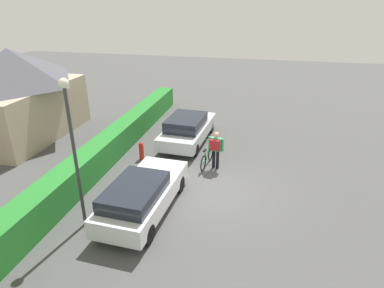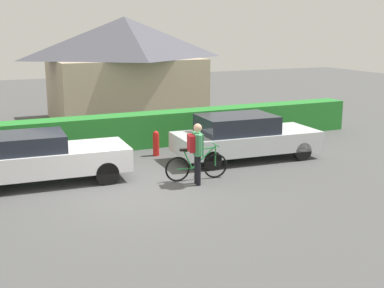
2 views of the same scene
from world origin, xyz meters
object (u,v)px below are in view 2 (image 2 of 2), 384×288
parked_car_far (244,136)px  bicycle (197,166)px  parked_car_near (38,157)px  person_rider (196,148)px  fire_hydrant (156,143)px

parked_car_far → bicycle: (-2.26, -1.41, -0.34)m
parked_car_near → bicycle: size_ratio=2.53×
parked_car_near → parked_car_far: 6.17m
person_rider → fire_hydrant: bearing=87.8°
parked_car_far → bicycle: parked_car_far is taller
parked_car_far → fire_hydrant: (-2.32, 1.53, -0.31)m
person_rider → fire_hydrant: (0.13, 3.33, -0.57)m
parked_car_near → person_rider: bearing=-25.8°
bicycle → parked_car_far: bearing=32.0°
parked_car_near → parked_car_far: bearing=-0.0°
parked_car_near → fire_hydrant: bearing=21.7°
parked_car_near → parked_car_far: size_ratio=0.97×
parked_car_near → fire_hydrant: 4.15m
bicycle → fire_hydrant: size_ratio=2.16×
parked_car_far → fire_hydrant: parked_car_far is taller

